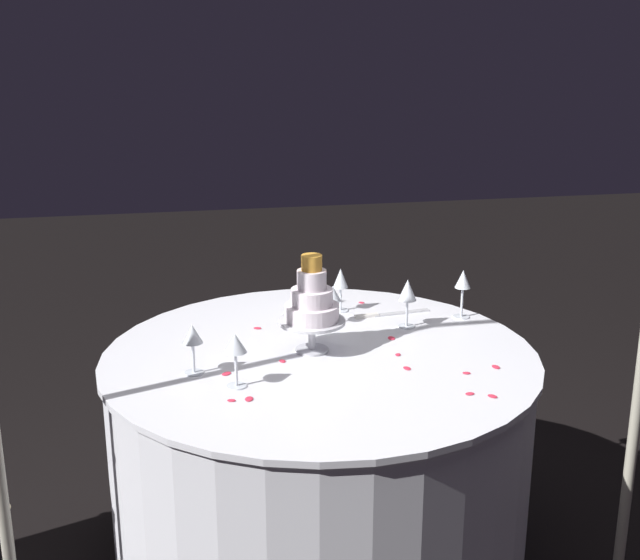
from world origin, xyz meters
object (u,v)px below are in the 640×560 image
at_px(wine_glass_6, 341,280).
at_px(wine_glass_5, 235,346).
at_px(main_table, 320,460).
at_px(wine_glass_2, 407,292).
at_px(wine_glass_4, 463,282).
at_px(wine_glass_3, 333,296).
at_px(cake_knife, 387,314).
at_px(decorative_arch, 342,189).
at_px(wine_glass_0, 309,280).
at_px(tiered_cake, 312,304).
at_px(wine_glass_1, 192,337).

bearing_deg(wine_glass_6, wine_glass_5, 53.76).
relative_size(main_table, wine_glass_2, 8.11).
height_order(wine_glass_4, wine_glass_6, wine_glass_4).
height_order(wine_glass_3, cake_knife, wine_glass_3).
relative_size(decorative_arch, wine_glass_0, 14.10).
bearing_deg(wine_glass_2, wine_glass_4, -165.19).
bearing_deg(wine_glass_0, wine_glass_6, 150.64).
distance_m(main_table, tiered_cake, 0.55).
relative_size(wine_glass_2, cake_knife, 0.59).
height_order(decorative_arch, wine_glass_3, decorative_arch).
bearing_deg(cake_knife, main_table, 45.60).
bearing_deg(wine_glass_1, wine_glass_5, 133.45).
bearing_deg(tiered_cake, cake_knife, -138.83).
relative_size(decorative_arch, wine_glass_4, 11.75).
height_order(main_table, wine_glass_1, wine_glass_1).
bearing_deg(wine_glass_2, decorative_arch, 55.17).
relative_size(wine_glass_0, wine_glass_5, 0.90).
height_order(wine_glass_0, cake_knife, wine_glass_0).
relative_size(decorative_arch, wine_glass_1, 13.27).
xyz_separation_m(main_table, wine_glass_0, (-0.05, -0.47, 0.50)).
bearing_deg(wine_glass_4, wine_glass_6, -20.47).
relative_size(wine_glass_3, wine_glass_5, 0.85).
height_order(wine_glass_1, wine_glass_3, wine_glass_1).
height_order(main_table, tiered_cake, tiered_cake).
distance_m(wine_glass_1, wine_glass_2, 0.81).
xyz_separation_m(wine_glass_1, wine_glass_5, (-0.12, 0.12, 0.01)).
xyz_separation_m(wine_glass_0, wine_glass_6, (-0.11, 0.06, 0.01)).
distance_m(decorative_arch, wine_glass_3, 0.77).
relative_size(tiered_cake, wine_glass_0, 2.18).
distance_m(wine_glass_0, wine_glass_4, 0.57).
relative_size(tiered_cake, wine_glass_3, 2.29).
bearing_deg(wine_glass_0, cake_knife, 152.16).
relative_size(decorative_arch, wine_glass_5, 12.69).
relative_size(wine_glass_2, wine_glass_4, 0.97).
height_order(tiered_cake, wine_glass_0, tiered_cake).
relative_size(tiered_cake, wine_glass_5, 1.96).
height_order(wine_glass_2, wine_glass_6, wine_glass_2).
xyz_separation_m(tiered_cake, wine_glass_1, (0.39, 0.11, -0.04)).
bearing_deg(wine_glass_6, wine_glass_4, 159.53).
distance_m(wine_glass_5, wine_glass_6, 0.76).
bearing_deg(tiered_cake, wine_glass_5, 41.14).
xyz_separation_m(decorative_arch, wine_glass_2, (-0.35, -0.50, -0.47)).
distance_m(decorative_arch, wine_glass_6, 0.88).
bearing_deg(wine_glass_1, main_table, -168.41).
height_order(wine_glass_3, wine_glass_5, wine_glass_5).
xyz_separation_m(tiered_cake, wine_glass_5, (0.27, 0.24, -0.03)).
xyz_separation_m(wine_glass_0, wine_glass_3, (-0.05, 0.20, -0.00)).
bearing_deg(wine_glass_1, wine_glass_2, -160.21).
height_order(wine_glass_0, wine_glass_5, wine_glass_5).
xyz_separation_m(main_table, wine_glass_2, (-0.35, -0.19, 0.52)).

